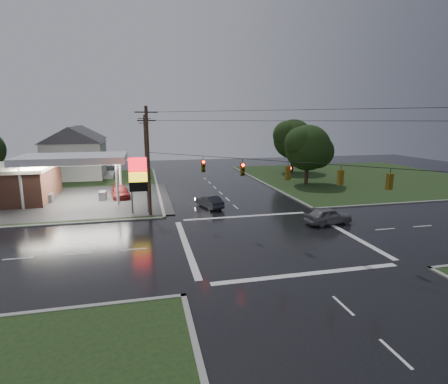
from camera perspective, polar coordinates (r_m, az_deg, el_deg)
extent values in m
plane|color=black|center=(29.53, 7.52, -7.51)|extent=(120.00, 120.00, 0.00)
cube|color=black|center=(55.30, -29.69, 0.12)|extent=(36.00, 36.00, 0.08)
cube|color=black|center=(64.01, 21.32, 2.25)|extent=(36.00, 36.00, 0.08)
cube|color=#2D2D2D|center=(46.17, -25.30, -1.41)|extent=(26.00, 18.00, 0.02)
cylinder|color=silver|center=(43.65, -30.22, 0.65)|extent=(0.30, 0.30, 5.00)
cylinder|color=silver|center=(41.78, -17.03, 1.30)|extent=(0.30, 0.30, 5.00)
cylinder|color=silver|center=(49.33, -28.24, 1.95)|extent=(0.30, 0.30, 5.00)
cylinder|color=silver|center=(47.68, -16.58, 2.57)|extent=(0.30, 0.30, 5.00)
cube|color=silver|center=(44.99, -23.38, 5.05)|extent=(12.00, 8.00, 0.80)
cube|color=white|center=(45.03, -23.33, 4.52)|extent=(11.40, 7.40, 0.04)
cube|color=#59595E|center=(46.31, -26.56, -0.91)|extent=(0.80, 1.60, 1.10)
cube|color=#59595E|center=(45.26, -19.17, -0.58)|extent=(0.80, 1.60, 1.10)
cylinder|color=#59595E|center=(37.17, -14.90, 0.97)|extent=(0.16, 0.16, 6.00)
cylinder|color=#59595E|center=(37.15, -12.43, 1.09)|extent=(0.16, 0.16, 6.00)
cube|color=red|center=(36.82, -13.83, 4.39)|extent=(2.00, 0.35, 1.40)
cube|color=yellow|center=(37.00, -13.73, 2.40)|extent=(2.00, 0.35, 1.00)
cube|color=black|center=(37.17, -13.66, 0.88)|extent=(2.00, 0.35, 1.00)
cylinder|color=#382619|center=(35.79, -12.26, 4.75)|extent=(0.32, 0.32, 11.00)
cube|color=#382619|center=(35.56, -12.61, 12.61)|extent=(2.20, 0.12, 0.12)
cube|color=#382619|center=(35.55, -12.55, 11.32)|extent=(1.80, 0.12, 0.12)
cylinder|color=#382619|center=(64.20, -12.74, 7.47)|extent=(0.32, 0.32, 10.50)
cube|color=#382619|center=(64.05, -12.93, 11.62)|extent=(2.20, 0.12, 0.12)
cube|color=#382619|center=(64.05, -12.90, 10.91)|extent=(1.80, 0.12, 0.12)
cube|color=#59470C|center=(31.50, -3.42, 4.26)|extent=(0.34, 0.34, 1.10)
cylinder|color=#FF0C07|center=(31.26, -3.36, 4.91)|extent=(0.22, 0.08, 0.22)
cube|color=#59470C|center=(29.38, 3.03, 3.73)|extent=(0.34, 0.34, 1.10)
cylinder|color=#FF0C07|center=(29.14, 3.15, 4.41)|extent=(0.22, 0.08, 0.22)
cube|color=#59470C|center=(27.68, 10.36, 3.06)|extent=(0.34, 0.34, 1.10)
cylinder|color=#FF0C07|center=(27.71, 10.77, 3.85)|extent=(0.08, 0.22, 0.22)
cube|color=#59470C|center=(26.49, 18.49, 2.26)|extent=(0.34, 0.34, 1.10)
cylinder|color=#FF0C07|center=(26.61, 18.32, 3.14)|extent=(0.22, 0.08, 0.22)
cube|color=#59470C|center=(25.96, 25.41, 1.55)|extent=(0.34, 0.34, 1.10)
cylinder|color=#FF0C07|center=(26.05, 25.21, 2.45)|extent=(0.22, 0.08, 0.22)
cube|color=silver|center=(63.37, -23.11, 4.73)|extent=(9.00, 8.00, 6.00)
cube|color=gray|center=(62.99, -18.17, 2.66)|extent=(1.60, 4.80, 0.80)
cube|color=silver|center=(75.31, -22.34, 5.75)|extent=(9.00, 8.00, 6.00)
cube|color=gray|center=(74.92, -18.18, 4.01)|extent=(1.60, 4.80, 0.80)
cylinder|color=black|center=(54.18, 13.35, 3.80)|extent=(0.56, 0.56, 5.04)
sphere|color=black|center=(53.86, 13.50, 7.03)|extent=(6.80, 6.80, 6.80)
sphere|color=black|center=(54.95, 14.93, 6.39)|extent=(5.10, 5.10, 5.10)
sphere|color=black|center=(52.86, 12.40, 7.78)|extent=(4.76, 4.76, 4.76)
cylinder|color=black|center=(66.19, 11.10, 5.53)|extent=(0.56, 0.56, 5.60)
sphere|color=black|center=(65.93, 11.21, 8.47)|extent=(7.20, 7.20, 7.20)
sphere|color=black|center=(67.00, 12.50, 7.86)|extent=(5.40, 5.40, 5.40)
sphere|color=black|center=(64.95, 10.21, 9.16)|extent=(5.04, 5.04, 5.04)
imported|color=#22252B|center=(39.12, -2.41, -1.56)|extent=(2.70, 4.51, 1.40)
imported|color=slate|center=(34.51, 16.66, -3.73)|extent=(4.80, 2.46, 1.56)
imported|color=maroon|center=(46.00, -16.59, 0.01)|extent=(2.76, 5.30, 1.47)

